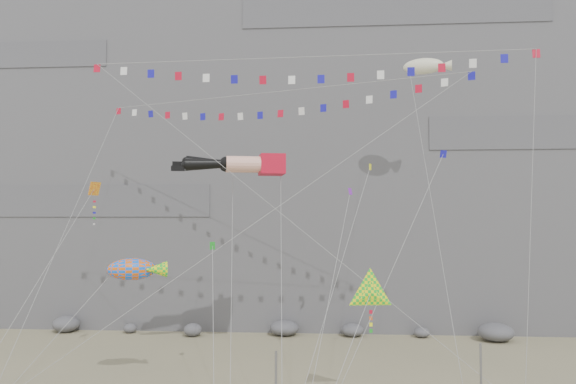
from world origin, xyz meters
name	(u,v)px	position (x,y,z in m)	size (l,w,h in m)	color
cliff	(295,93)	(0.00, 32.00, 25.00)	(80.00, 28.00, 50.00)	slate
talus_boulders	(284,328)	(0.00, 17.00, 0.60)	(60.00, 3.00, 1.20)	#5C5C60
anchor_pole_right	(481,383)	(11.66, -3.47, 1.99)	(0.12, 0.12, 3.98)	slate
legs_kite	(241,165)	(-2.08, 5.32, 14.07)	(8.90, 15.71, 20.14)	red
flag_banner_upper	(270,93)	(-0.40, 8.34, 19.76)	(27.64, 17.19, 27.06)	red
flag_banner_lower	(307,57)	(2.57, 2.70, 20.73)	(28.36, 5.17, 24.26)	red
harlequin_kite	(94,189)	(-11.92, 3.94, 12.33)	(4.39, 9.95, 15.61)	red
fish_windsock	(132,269)	(-7.89, 0.14, 7.28)	(8.31, 5.67, 10.44)	#E8590B
delta_kite	(371,293)	(6.21, -2.31, 6.31)	(4.71, 7.32, 9.83)	#FFF10D
blimp_windsock	(423,67)	(11.42, 11.21, 22.25)	(4.27, 13.17, 25.31)	#EAE7C1
small_kite_a	(233,165)	(-3.14, 8.18, 14.36)	(2.84, 14.24, 20.21)	#DE4E12
small_kite_b	(349,196)	(5.31, 3.73, 11.82)	(3.23, 9.84, 15.46)	purple
small_kite_c	(212,248)	(-3.21, 1.32, 8.51)	(2.32, 8.10, 11.55)	green
small_kite_d	(368,173)	(6.77, 6.71, 13.57)	(5.36, 13.42, 19.61)	#FFFB15
small_kite_e	(441,160)	(10.91, 2.20, 13.99)	(8.08, 7.96, 17.76)	#1712A5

